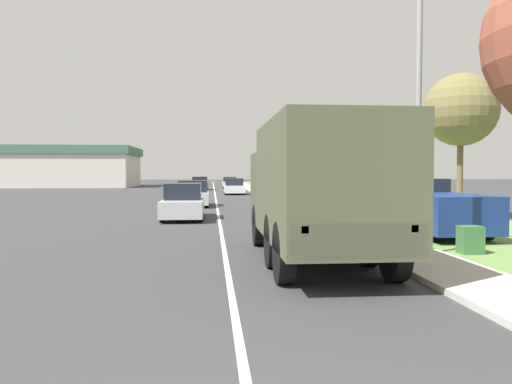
{
  "coord_description": "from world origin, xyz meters",
  "views": [
    {
      "loc": [
        -0.34,
        -2.19,
        2.1
      ],
      "look_at": [
        0.83,
        10.76,
        1.56
      ],
      "focal_mm": 35.0,
      "sensor_mm": 36.0,
      "label": 1
    }
  ],
  "objects_px": {
    "lamp_post": "(412,61)",
    "car_fourth_ahead": "(200,184)",
    "car_second_ahead": "(193,195)",
    "car_third_ahead": "(234,187)",
    "military_truck": "(316,187)",
    "car_farthest_ahead": "(230,183)",
    "car_nearest_ahead": "(183,203)",
    "pickup_truck": "(427,207)"
  },
  "relations": [
    {
      "from": "car_nearest_ahead",
      "to": "pickup_truck",
      "type": "distance_m",
      "value": 10.4
    },
    {
      "from": "lamp_post",
      "to": "car_second_ahead",
      "type": "bearing_deg",
      "value": 108.04
    },
    {
      "from": "car_nearest_ahead",
      "to": "car_fourth_ahead",
      "type": "xyz_separation_m",
      "value": [
        -0.06,
        35.03,
        -0.03
      ]
    },
    {
      "from": "pickup_truck",
      "to": "lamp_post",
      "type": "xyz_separation_m",
      "value": [
        -2.44,
        -4.47,
        3.9
      ]
    },
    {
      "from": "military_truck",
      "to": "car_nearest_ahead",
      "type": "distance_m",
      "value": 11.59
    },
    {
      "from": "car_second_ahead",
      "to": "pickup_truck",
      "type": "bearing_deg",
      "value": -58.85
    },
    {
      "from": "car_fourth_ahead",
      "to": "pickup_truck",
      "type": "xyz_separation_m",
      "value": [
        8.64,
        -40.91,
        0.22
      ]
    },
    {
      "from": "car_farthest_ahead",
      "to": "car_second_ahead",
      "type": "bearing_deg",
      "value": -95.78
    },
    {
      "from": "lamp_post",
      "to": "car_fourth_ahead",
      "type": "bearing_deg",
      "value": 97.78
    },
    {
      "from": "car_second_ahead",
      "to": "car_farthest_ahead",
      "type": "height_order",
      "value": "car_second_ahead"
    },
    {
      "from": "lamp_post",
      "to": "car_third_ahead",
      "type": "bearing_deg",
      "value": 94.7
    },
    {
      "from": "military_truck",
      "to": "lamp_post",
      "type": "distance_m",
      "value": 3.99
    },
    {
      "from": "car_third_ahead",
      "to": "lamp_post",
      "type": "relative_size",
      "value": 0.54
    },
    {
      "from": "car_fourth_ahead",
      "to": "car_second_ahead",
      "type": "bearing_deg",
      "value": -89.59
    },
    {
      "from": "car_second_ahead",
      "to": "car_third_ahead",
      "type": "distance_m",
      "value": 15.9
    },
    {
      "from": "military_truck",
      "to": "pickup_truck",
      "type": "distance_m",
      "value": 7.12
    },
    {
      "from": "lamp_post",
      "to": "military_truck",
      "type": "bearing_deg",
      "value": -166.46
    },
    {
      "from": "car_third_ahead",
      "to": "pickup_truck",
      "type": "bearing_deg",
      "value": -79.95
    },
    {
      "from": "pickup_truck",
      "to": "lamp_post",
      "type": "distance_m",
      "value": 6.41
    },
    {
      "from": "car_nearest_ahead",
      "to": "lamp_post",
      "type": "bearing_deg",
      "value": -59.32
    },
    {
      "from": "car_nearest_ahead",
      "to": "car_third_ahead",
      "type": "relative_size",
      "value": 1.08
    },
    {
      "from": "military_truck",
      "to": "car_farthest_ahead",
      "type": "distance_m",
      "value": 53.66
    },
    {
      "from": "military_truck",
      "to": "car_second_ahead",
      "type": "distance_m",
      "value": 19.4
    },
    {
      "from": "pickup_truck",
      "to": "lamp_post",
      "type": "bearing_deg",
      "value": -118.66
    },
    {
      "from": "car_fourth_ahead",
      "to": "car_farthest_ahead",
      "type": "height_order",
      "value": "car_fourth_ahead"
    },
    {
      "from": "military_truck",
      "to": "car_fourth_ahead",
      "type": "relative_size",
      "value": 1.67
    },
    {
      "from": "car_third_ahead",
      "to": "car_farthest_ahead",
      "type": "xyz_separation_m",
      "value": [
        0.29,
        19.03,
        -0.03
      ]
    },
    {
      "from": "car_fourth_ahead",
      "to": "car_third_ahead",
      "type": "bearing_deg",
      "value": -73.3
    },
    {
      "from": "car_fourth_ahead",
      "to": "lamp_post",
      "type": "bearing_deg",
      "value": -82.22
    },
    {
      "from": "car_fourth_ahead",
      "to": "lamp_post",
      "type": "height_order",
      "value": "lamp_post"
    },
    {
      "from": "car_third_ahead",
      "to": "car_second_ahead",
      "type": "bearing_deg",
      "value": -101.66
    },
    {
      "from": "military_truck",
      "to": "car_farthest_ahead",
      "type": "height_order",
      "value": "military_truck"
    },
    {
      "from": "car_farthest_ahead",
      "to": "pickup_truck",
      "type": "xyz_separation_m",
      "value": [
        4.95,
        -48.58,
        0.27
      ]
    },
    {
      "from": "car_farthest_ahead",
      "to": "car_nearest_ahead",
      "type": "bearing_deg",
      "value": -94.86
    },
    {
      "from": "car_nearest_ahead",
      "to": "lamp_post",
      "type": "distance_m",
      "value": 12.71
    },
    {
      "from": "car_nearest_ahead",
      "to": "pickup_truck",
      "type": "bearing_deg",
      "value": -34.43
    },
    {
      "from": "car_second_ahead",
      "to": "pickup_truck",
      "type": "height_order",
      "value": "pickup_truck"
    },
    {
      "from": "car_second_ahead",
      "to": "car_farthest_ahead",
      "type": "relative_size",
      "value": 1.01
    },
    {
      "from": "military_truck",
      "to": "car_fourth_ahead",
      "type": "height_order",
      "value": "military_truck"
    },
    {
      "from": "military_truck",
      "to": "pickup_truck",
      "type": "bearing_deg",
      "value": 45.76
    },
    {
      "from": "car_farthest_ahead",
      "to": "pickup_truck",
      "type": "relative_size",
      "value": 0.77
    },
    {
      "from": "car_third_ahead",
      "to": "car_fourth_ahead",
      "type": "height_order",
      "value": "car_fourth_ahead"
    }
  ]
}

